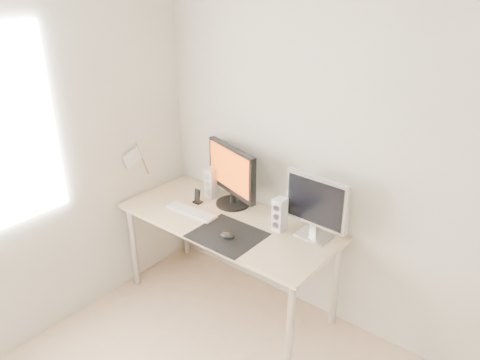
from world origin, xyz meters
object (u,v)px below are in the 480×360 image
Objects in this scene: mouse at (227,235)px; desk at (228,229)px; second_monitor at (316,205)px; phone_dock at (197,199)px; speaker_left at (211,183)px; keyboard at (191,212)px; main_monitor at (232,174)px; speaker_right at (280,214)px.

mouse reaches higher than desk.
phone_dock is (-0.94, -0.13, -0.21)m from second_monitor.
speaker_left is 0.56× the size of keyboard.
phone_dock reaches higher than desk.
desk is (-0.16, 0.20, -0.10)m from mouse.
mouse is 0.07× the size of desk.
main_monitor reaches higher than desk.
second_monitor is at bearing 40.77° from mouse.
main_monitor is at bearing -1.72° from speaker_left.
desk is at bearing 18.58° from keyboard.
main_monitor is at bearing 170.45° from speaker_right.
second_monitor is 0.94m from speaker_left.
mouse is at bearing -39.01° from speaker_left.
desk is at bearing -30.84° from speaker_left.
mouse is at bearing -13.72° from keyboard.
main_monitor is at bearing 125.46° from mouse.
speaker_left is at bearing 85.91° from phone_dock.
second_monitor is 4.00× the size of phone_dock.
keyboard is at bearing 166.28° from mouse.
second_monitor reaches higher than speaker_left.
speaker_left is at bearing 100.98° from keyboard.
speaker_right is (-0.23, -0.07, -0.12)m from second_monitor.
keyboard is at bearing -161.42° from desk.
main_monitor reaches higher than phone_dock.
mouse is 1.00× the size of phone_dock.
main_monitor reaches higher than second_monitor.
keyboard is (-0.28, -0.09, 0.09)m from desk.
second_monitor is 1.91× the size of speaker_left.
phone_dock is at bearing -147.43° from main_monitor.
speaker_left is (-0.49, 0.40, 0.09)m from mouse.
phone_dock is at bearing -175.14° from speaker_right.
speaker_left is (-0.21, 0.01, -0.14)m from main_monitor.
speaker_right is at bearing -7.20° from speaker_left.
keyboard is at bearing -162.65° from second_monitor.
main_monitor is at bearing 61.41° from keyboard.
second_monitor is 0.97m from phone_dock.
second_monitor reaches higher than phone_dock.
mouse is 0.48× the size of speaker_right.
desk is 2.97× the size of main_monitor.
main_monitor is 2.28× the size of speaker_left.
speaker_right is at bearing -163.23° from second_monitor.
phone_dock is at bearing 171.70° from desk.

